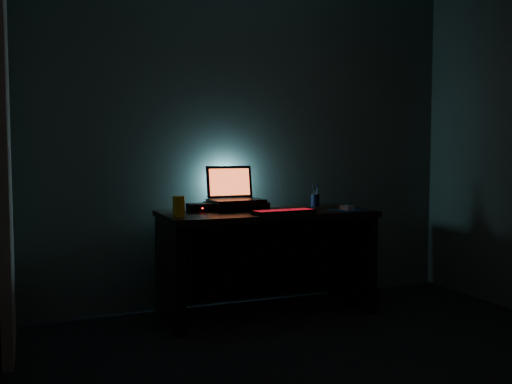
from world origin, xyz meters
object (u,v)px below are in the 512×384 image
at_px(juice_glass, 179,206).
at_px(mouse, 347,208).
at_px(pen_cup, 315,200).
at_px(keyboard, 284,212).
at_px(laptop, 234,193).
at_px(router, 200,207).

bearing_deg(juice_glass, mouse, -2.04).
xyz_separation_m(mouse, pen_cup, (-0.08, 0.35, 0.03)).
xyz_separation_m(keyboard, juice_glass, (-0.71, 0.08, 0.06)).
height_order(laptop, mouse, laptop).
xyz_separation_m(laptop, juice_glass, (-0.50, -0.34, -0.05)).
relative_size(keyboard, juice_glass, 3.27).
bearing_deg(router, pen_cup, 1.54).
bearing_deg(pen_cup, mouse, -77.67).
relative_size(laptop, router, 2.32).
xyz_separation_m(laptop, router, (-0.28, -0.06, -0.09)).
relative_size(laptop, mouse, 3.96).
bearing_deg(mouse, pen_cup, 94.91).
xyz_separation_m(keyboard, mouse, (0.52, 0.03, 0.01)).
height_order(laptop, juice_glass, laptop).
bearing_deg(mouse, router, 155.04).
bearing_deg(laptop, keyboard, -66.17).
xyz_separation_m(laptop, mouse, (0.74, -0.38, -0.10)).
xyz_separation_m(laptop, keyboard, (0.22, -0.42, -0.11)).
relative_size(laptop, juice_glass, 2.89).
bearing_deg(laptop, mouse, -30.98).
height_order(laptop, router, laptop).
bearing_deg(mouse, juice_glass, 170.54).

